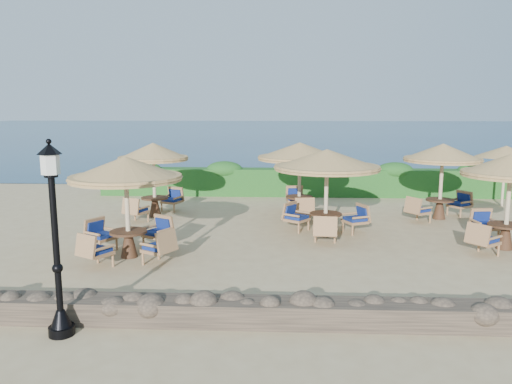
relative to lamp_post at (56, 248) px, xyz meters
name	(u,v)px	position (x,y,z in m)	size (l,w,h in m)	color
ground	(314,237)	(4.80, 6.80, -1.55)	(120.00, 120.00, 0.00)	tan
sea	(286,131)	(4.80, 76.80, -1.55)	(160.00, 160.00, 0.00)	#0B2A4B
hedge	(303,182)	(4.80, 14.00, -0.95)	(18.00, 0.90, 1.20)	#184B18
stone_wall	(337,314)	(4.80, 0.60, -1.33)	(15.00, 0.65, 0.44)	brown
lamp_post	(56,248)	(0.00, 0.00, 0.00)	(0.44, 0.44, 3.31)	black
extra_parasol	(506,152)	(12.60, 12.00, 0.62)	(2.30, 2.30, 2.41)	beige
cafe_set_0	(126,188)	(-0.19, 4.54, 0.30)	(2.90, 2.90, 2.65)	beige
cafe_set_1	(327,171)	(5.16, 6.99, 0.44)	(3.20, 3.20, 2.65)	beige
cafe_set_2	(510,183)	(9.99, 5.76, 0.31)	(2.75, 2.73, 2.65)	beige
cafe_set_3	(154,163)	(-0.72, 9.45, 0.39)	(2.49, 2.86, 2.65)	beige
cafe_set_4	(300,159)	(4.46, 9.89, 0.50)	(3.04, 3.04, 2.65)	beige
cafe_set_5	(442,163)	(9.37, 9.54, 0.43)	(2.72, 2.66, 2.65)	beige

